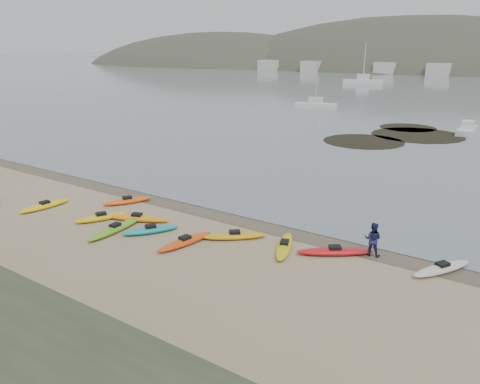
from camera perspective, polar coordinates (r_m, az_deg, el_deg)
The scene contains 5 objects.
ground at distance 27.44m, azimuth 0.00°, elevation -2.99°, with size 600.00×600.00×0.00m, color tan.
wet_sand at distance 27.21m, azimuth -0.36°, elevation -3.16°, with size 60.00×60.00×0.00m, color brown.
kayaks at distance 25.22m, azimuth -6.46°, elevation -4.58°, with size 23.69×8.51×0.34m.
person_east at distance 23.06m, azimuth 15.88°, elevation -5.56°, with size 0.81×0.63×1.66m, color navy.
kelp_mats at distance 55.19m, azimuth 18.79°, elevation 6.54°, with size 12.87×18.68×0.04m.
Camera 1 is at (14.47, -21.26, 9.57)m, focal length 35.00 mm.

